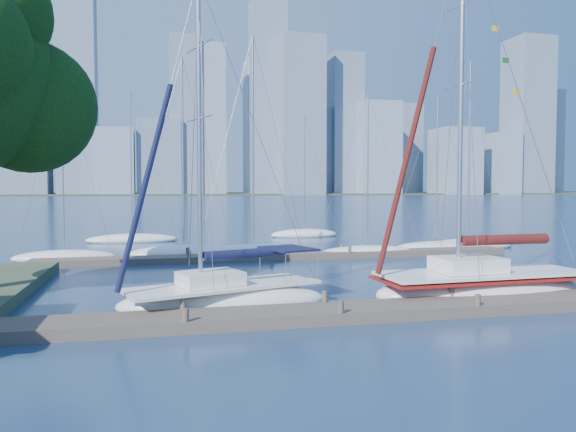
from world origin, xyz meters
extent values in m
plane|color=navy|center=(0.00, 0.00, 0.00)|extent=(700.00, 700.00, 0.00)
cube|color=#4E4439|center=(0.00, 0.00, 0.20)|extent=(26.00, 2.00, 0.40)
cube|color=#4E4439|center=(2.00, 16.00, 0.18)|extent=(30.00, 1.80, 0.36)
cube|color=#38472D|center=(0.00, 320.00, 0.00)|extent=(800.00, 100.00, 1.50)
sphere|color=black|center=(-10.90, 6.96, 7.82)|extent=(5.44, 5.44, 5.44)
ellipsoid|color=white|center=(-3.45, 2.44, 0.23)|extent=(8.19, 4.81, 1.36)
cube|color=white|center=(-3.45, 2.44, 0.86)|extent=(7.58, 4.44, 0.11)
cube|color=white|center=(-3.96, 2.27, 1.18)|extent=(2.59, 2.25, 0.50)
cylinder|color=silver|center=(-4.31, 2.16, 6.41)|extent=(0.16, 0.16, 11.00)
cylinder|color=silver|center=(-2.56, 2.73, 1.91)|extent=(3.54, 1.22, 0.09)
cylinder|color=#0F1533|center=(-2.56, 2.73, 2.00)|extent=(3.34, 1.38, 0.36)
cube|color=#0F1533|center=(-0.78, 3.30, 2.09)|extent=(2.22, 2.56, 0.07)
ellipsoid|color=white|center=(7.02, 2.11, 0.27)|extent=(9.27, 3.37, 1.61)
cube|color=white|center=(7.02, 2.11, 1.02)|extent=(8.59, 3.10, 0.13)
cube|color=white|center=(6.38, 2.09, 1.39)|extent=(2.65, 2.05, 0.59)
cylinder|color=silver|center=(5.95, 2.07, 7.89)|extent=(0.19, 0.19, 13.63)
cylinder|color=silver|center=(8.12, 2.16, 2.25)|extent=(4.34, 0.28, 0.11)
cylinder|color=#46140F|center=(8.12, 2.16, 2.36)|extent=(4.01, 0.59, 0.43)
cube|color=maroon|center=(7.02, 2.11, 0.84)|extent=(8.79, 3.23, 0.11)
ellipsoid|color=white|center=(-11.39, 18.40, 0.17)|extent=(6.39, 4.24, 0.95)
cylinder|color=silver|center=(-11.39, 18.40, 6.35)|extent=(0.10, 0.10, 10.98)
ellipsoid|color=white|center=(-4.15, 18.47, 0.21)|extent=(7.44, 5.01, 1.14)
cylinder|color=silver|center=(-4.15, 18.47, 6.90)|extent=(0.12, 0.12, 11.74)
ellipsoid|color=white|center=(0.20, 17.25, 0.22)|extent=(8.10, 5.18, 1.23)
cylinder|color=silver|center=(0.20, 17.25, 7.61)|extent=(0.13, 0.13, 12.99)
ellipsoid|color=white|center=(7.70, 16.56, 0.17)|extent=(6.94, 4.04, 0.96)
cylinder|color=silver|center=(7.70, 16.56, 5.72)|extent=(0.10, 0.10, 9.71)
ellipsoid|color=white|center=(13.43, 17.95, 0.18)|extent=(6.75, 3.91, 1.00)
cylinder|color=silver|center=(13.43, 17.95, 5.88)|extent=(0.11, 0.11, 9.95)
ellipsoid|color=white|center=(16.40, 18.73, 0.19)|extent=(7.67, 4.55, 1.07)
cylinder|color=silver|center=(16.40, 18.73, 7.28)|extent=(0.12, 0.12, 12.62)
ellipsoid|color=white|center=(-7.80, 29.30, 0.19)|extent=(7.62, 3.93, 1.03)
cylinder|color=silver|center=(-7.80, 29.30, 6.65)|extent=(0.11, 0.11, 11.42)
ellipsoid|color=white|center=(7.18, 30.78, 0.19)|extent=(6.39, 3.08, 1.06)
cylinder|color=silver|center=(7.18, 30.78, 5.90)|extent=(0.12, 0.12, 9.88)
cube|color=slate|center=(-69.73, 287.50, 25.19)|extent=(23.09, 17.63, 50.38)
cube|color=gray|center=(-47.55, 309.43, 18.84)|extent=(14.48, 17.61, 37.68)
cube|color=#8296A8|center=(-25.94, 284.92, 17.22)|extent=(18.54, 19.81, 34.45)
cube|color=slate|center=(-4.22, 286.68, 19.95)|extent=(22.55, 16.86, 39.90)
cube|color=gray|center=(21.35, 289.48, 40.36)|extent=(19.02, 14.99, 80.72)
cube|color=#8296A8|center=(51.90, 304.67, 38.44)|extent=(14.63, 17.46, 76.88)
cube|color=slate|center=(70.99, 278.50, 42.53)|extent=(23.42, 18.95, 85.06)
cube|color=gray|center=(91.42, 294.72, 24.61)|extent=(13.36, 17.11, 49.22)
cube|color=#8296A8|center=(115.77, 279.60, 25.96)|extent=(22.93, 18.80, 51.92)
cube|color=slate|center=(147.05, 309.52, 27.91)|extent=(15.88, 17.52, 55.81)
cube|color=gray|center=(164.09, 278.94, 19.12)|extent=(22.88, 23.94, 38.25)
cube|color=#8296A8|center=(194.50, 279.05, 18.17)|extent=(14.11, 21.38, 36.34)
cube|color=slate|center=(213.93, 282.23, 46.78)|extent=(22.39, 23.60, 93.55)
cube|color=gray|center=(241.25, 301.60, 33.39)|extent=(17.77, 17.08, 66.77)
cube|color=slate|center=(-45.00, 290.00, 52.34)|extent=(19.22, 18.00, 104.68)
cube|color=slate|center=(10.00, 290.00, 42.09)|extent=(16.65, 18.00, 84.19)
cube|color=slate|center=(55.00, 290.00, 53.79)|extent=(18.85, 18.00, 107.58)
cube|color=slate|center=(100.00, 290.00, 39.94)|extent=(17.56, 18.00, 79.87)
camera|label=1|loc=(-5.83, -18.16, 4.53)|focal=35.00mm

